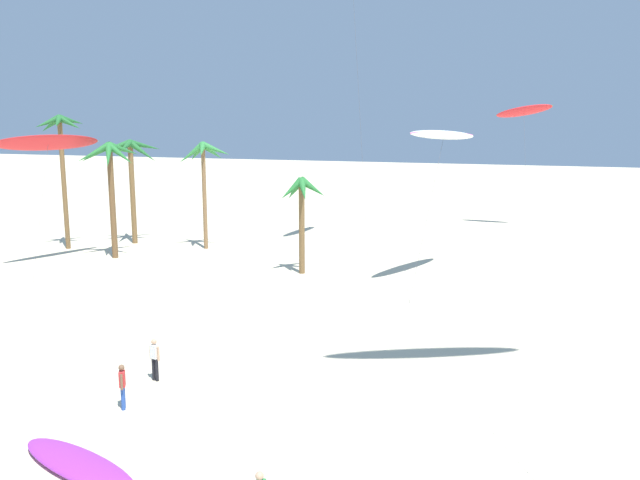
{
  "coord_description": "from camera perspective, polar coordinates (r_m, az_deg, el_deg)",
  "views": [
    {
      "loc": [
        11.18,
        -0.41,
        10.12
      ],
      "look_at": [
        3.12,
        23.33,
        5.48
      ],
      "focal_mm": 37.16,
      "sensor_mm": 36.0,
      "label": 1
    }
  ],
  "objects": [
    {
      "name": "palm_tree_0",
      "position": [
        54.78,
        -21.43,
        8.06
      ],
      "size": [
        3.66,
        3.61,
        10.38
      ],
      "color": "brown",
      "rests_on": "ground"
    },
    {
      "name": "palm_tree_1",
      "position": [
        55.53,
        -16.05,
        6.78
      ],
      "size": [
        4.91,
        4.85,
        8.43
      ],
      "color": "brown",
      "rests_on": "ground"
    },
    {
      "name": "person_mid_field",
      "position": [
        26.9,
        -14.05,
        -9.81
      ],
      "size": [
        0.5,
        0.26,
        1.69
      ],
      "color": "black",
      "rests_on": "ground"
    },
    {
      "name": "person_foreground_walker",
      "position": [
        24.73,
        -16.65,
        -11.86
      ],
      "size": [
        0.32,
        0.46,
        1.64
      ],
      "color": "#284CA3",
      "rests_on": "ground"
    },
    {
      "name": "flying_kite_5",
      "position": [
        41.5,
        10.63,
        8.89
      ],
      "size": [
        3.73,
        9.79,
        9.62
      ],
      "color": "white",
      "rests_on": "ground"
    },
    {
      "name": "palm_tree_3",
      "position": [
        51.94,
        -9.97,
        6.78
      ],
      "size": [
        4.12,
        4.18,
        8.35
      ],
      "color": "olive",
      "rests_on": "ground"
    },
    {
      "name": "flying_kite_3",
      "position": [
        63.64,
        17.16,
        10.58
      ],
      "size": [
        5.16,
        9.84,
        11.7
      ],
      "color": "red",
      "rests_on": "ground"
    },
    {
      "name": "grounded_kite_3",
      "position": [
        21.53,
        -20.07,
        -17.69
      ],
      "size": [
        5.15,
        2.77,
        0.35
      ],
      "color": "purple",
      "rests_on": "ground"
    },
    {
      "name": "flying_kite_1",
      "position": [
        49.02,
        -22.37,
        7.77
      ],
      "size": [
        4.21,
        8.67,
        9.15
      ],
      "color": "red",
      "rests_on": "ground"
    },
    {
      "name": "palm_tree_2",
      "position": [
        50.0,
        -17.63,
        6.18
      ],
      "size": [
        4.57,
        4.39,
        8.45
      ],
      "color": "brown",
      "rests_on": "ground"
    },
    {
      "name": "palm_tree_4",
      "position": [
        42.93,
        -1.52,
        3.64
      ],
      "size": [
        3.16,
        3.26,
        6.39
      ],
      "color": "brown",
      "rests_on": "ground"
    }
  ]
}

